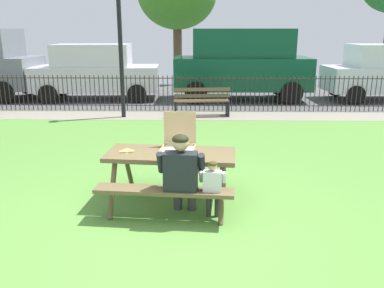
{
  "coord_description": "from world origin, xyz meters",
  "views": [
    {
      "loc": [
        0.29,
        -4.5,
        2.44
      ],
      "look_at": [
        0.17,
        1.44,
        0.75
      ],
      "focal_mm": 37.85,
      "sensor_mm": 36.0,
      "label": 1
    }
  ],
  "objects_px": {
    "picnic_table_foreground": "(171,164)",
    "adult_at_table": "(182,173)",
    "lamp_post_walkway": "(120,25)",
    "pizza_box_open": "(179,141)",
    "parked_car_center": "(242,63)",
    "pizza_slice_on_table": "(127,151)",
    "child_at_table": "(213,185)",
    "park_bench_center": "(202,102)",
    "parked_car_left": "(96,71)"
  },
  "relations": [
    {
      "from": "picnic_table_foreground",
      "to": "adult_at_table",
      "type": "distance_m",
      "value": 0.55
    },
    {
      "from": "lamp_post_walkway",
      "to": "pizza_box_open",
      "type": "bearing_deg",
      "value": -71.88
    },
    {
      "from": "lamp_post_walkway",
      "to": "parked_car_center",
      "type": "xyz_separation_m",
      "value": [
        3.65,
        3.08,
        -1.25
      ]
    },
    {
      "from": "picnic_table_foreground",
      "to": "pizza_slice_on_table",
      "type": "xyz_separation_m",
      "value": [
        -0.63,
        0.05,
        0.18
      ]
    },
    {
      "from": "pizza_box_open",
      "to": "pizza_slice_on_table",
      "type": "xyz_separation_m",
      "value": [
        -0.74,
        -0.12,
        -0.12
      ]
    },
    {
      "from": "adult_at_table",
      "to": "lamp_post_walkway",
      "type": "distance_m",
      "value": 7.04
    },
    {
      "from": "child_at_table",
      "to": "park_bench_center",
      "type": "distance_m",
      "value": 6.7
    },
    {
      "from": "pizza_slice_on_table",
      "to": "lamp_post_walkway",
      "type": "distance_m",
      "value": 6.29
    },
    {
      "from": "picnic_table_foreground",
      "to": "pizza_slice_on_table",
      "type": "distance_m",
      "value": 0.66
    },
    {
      "from": "park_bench_center",
      "to": "parked_car_center",
      "type": "xyz_separation_m",
      "value": [
        1.41,
        2.93,
        0.89
      ]
    },
    {
      "from": "park_bench_center",
      "to": "picnic_table_foreground",
      "type": "bearing_deg",
      "value": -94.23
    },
    {
      "from": "child_at_table",
      "to": "parked_car_center",
      "type": "relative_size",
      "value": 0.18
    },
    {
      "from": "pizza_slice_on_table",
      "to": "parked_car_center",
      "type": "bearing_deg",
      "value": 74.52
    },
    {
      "from": "pizza_box_open",
      "to": "child_at_table",
      "type": "distance_m",
      "value": 0.96
    },
    {
      "from": "adult_at_table",
      "to": "parked_car_center",
      "type": "distance_m",
      "value": 9.73
    },
    {
      "from": "park_bench_center",
      "to": "parked_car_center",
      "type": "relative_size",
      "value": 0.35
    },
    {
      "from": "pizza_slice_on_table",
      "to": "adult_at_table",
      "type": "distance_m",
      "value": 0.99
    },
    {
      "from": "picnic_table_foreground",
      "to": "adult_at_table",
      "type": "bearing_deg",
      "value": -71.32
    },
    {
      "from": "picnic_table_foreground",
      "to": "parked_car_left",
      "type": "relative_size",
      "value": 0.43
    },
    {
      "from": "adult_at_table",
      "to": "parked_car_left",
      "type": "height_order",
      "value": "parked_car_left"
    },
    {
      "from": "adult_at_table",
      "to": "lamp_post_walkway",
      "type": "bearing_deg",
      "value": 106.87
    },
    {
      "from": "child_at_table",
      "to": "parked_car_center",
      "type": "height_order",
      "value": "parked_car_center"
    },
    {
      "from": "picnic_table_foreground",
      "to": "parked_car_left",
      "type": "xyz_separation_m",
      "value": [
        -3.32,
        9.04,
        0.41
      ]
    },
    {
      "from": "adult_at_table",
      "to": "park_bench_center",
      "type": "xyz_separation_m",
      "value": [
        0.28,
        6.64,
        -0.24
      ]
    },
    {
      "from": "picnic_table_foreground",
      "to": "park_bench_center",
      "type": "height_order",
      "value": "park_bench_center"
    },
    {
      "from": "pizza_box_open",
      "to": "parked_car_center",
      "type": "bearing_deg",
      "value": 78.82
    },
    {
      "from": "pizza_slice_on_table",
      "to": "lamp_post_walkway",
      "type": "xyz_separation_m",
      "value": [
        -1.16,
        5.92,
        1.78
      ]
    },
    {
      "from": "adult_at_table",
      "to": "child_at_table",
      "type": "height_order",
      "value": "adult_at_table"
    },
    {
      "from": "park_bench_center",
      "to": "lamp_post_walkway",
      "type": "height_order",
      "value": "lamp_post_walkway"
    },
    {
      "from": "adult_at_table",
      "to": "park_bench_center",
      "type": "distance_m",
      "value": 6.65
    },
    {
      "from": "pizza_box_open",
      "to": "lamp_post_walkway",
      "type": "distance_m",
      "value": 6.33
    },
    {
      "from": "pizza_slice_on_table",
      "to": "adult_at_table",
      "type": "bearing_deg",
      "value": -35.15
    },
    {
      "from": "picnic_table_foreground",
      "to": "lamp_post_walkway",
      "type": "bearing_deg",
      "value": 106.71
    },
    {
      "from": "park_bench_center",
      "to": "parked_car_left",
      "type": "relative_size",
      "value": 0.36
    },
    {
      "from": "pizza_box_open",
      "to": "parked_car_left",
      "type": "bearing_deg",
      "value": 111.11
    },
    {
      "from": "pizza_slice_on_table",
      "to": "pizza_box_open",
      "type": "bearing_deg",
      "value": 9.17
    },
    {
      "from": "pizza_slice_on_table",
      "to": "child_at_table",
      "type": "distance_m",
      "value": 1.38
    },
    {
      "from": "pizza_box_open",
      "to": "adult_at_table",
      "type": "xyz_separation_m",
      "value": [
        0.07,
        -0.69,
        -0.24
      ]
    },
    {
      "from": "pizza_box_open",
      "to": "pizza_slice_on_table",
      "type": "height_order",
      "value": "pizza_box_open"
    },
    {
      "from": "pizza_box_open",
      "to": "lamp_post_walkway",
      "type": "bearing_deg",
      "value": 108.12
    },
    {
      "from": "picnic_table_foreground",
      "to": "pizza_box_open",
      "type": "height_order",
      "value": "pizza_box_open"
    },
    {
      "from": "adult_at_table",
      "to": "lamp_post_walkway",
      "type": "height_order",
      "value": "lamp_post_walkway"
    },
    {
      "from": "picnic_table_foreground",
      "to": "park_bench_center",
      "type": "bearing_deg",
      "value": 85.77
    },
    {
      "from": "picnic_table_foreground",
      "to": "child_at_table",
      "type": "xyz_separation_m",
      "value": [
        0.57,
        -0.58,
        -0.08
      ]
    },
    {
      "from": "parked_car_left",
      "to": "parked_car_center",
      "type": "height_order",
      "value": "parked_car_center"
    },
    {
      "from": "child_at_table",
      "to": "parked_car_center",
      "type": "xyz_separation_m",
      "value": [
        1.29,
        9.63,
        0.79
      ]
    },
    {
      "from": "picnic_table_foreground",
      "to": "pizza_slice_on_table",
      "type": "relative_size",
      "value": 8.51
    },
    {
      "from": "pizza_box_open",
      "to": "picnic_table_foreground",
      "type": "bearing_deg",
      "value": -122.58
    },
    {
      "from": "adult_at_table",
      "to": "child_at_table",
      "type": "bearing_deg",
      "value": -8.83
    },
    {
      "from": "parked_car_center",
      "to": "parked_car_left",
      "type": "bearing_deg",
      "value": -179.98
    }
  ]
}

